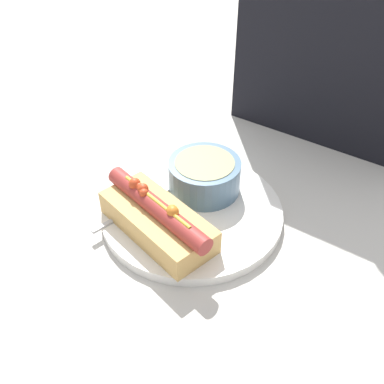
# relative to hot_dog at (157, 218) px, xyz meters

# --- Properties ---
(ground_plane) EXTENTS (4.00, 4.00, 0.00)m
(ground_plane) POSITION_rel_hot_dog_xyz_m (0.01, 0.06, -0.04)
(ground_plane) COLOR #BCB7AD
(dinner_plate) EXTENTS (0.25, 0.25, 0.01)m
(dinner_plate) POSITION_rel_hot_dog_xyz_m (0.01, 0.06, -0.03)
(dinner_plate) COLOR white
(dinner_plate) RESTS_ON ground_plane
(hot_dog) EXTENTS (0.18, 0.11, 0.06)m
(hot_dog) POSITION_rel_hot_dog_xyz_m (0.00, 0.00, 0.00)
(hot_dog) COLOR tan
(hot_dog) RESTS_ON dinner_plate
(soup_bowl) EXTENTS (0.10, 0.10, 0.05)m
(soup_bowl) POSITION_rel_hot_dog_xyz_m (0.00, 0.11, 0.00)
(soup_bowl) COLOR slate
(soup_bowl) RESTS_ON dinner_plate
(spoon) EXTENTS (0.05, 0.17, 0.01)m
(spoon) POSITION_rel_hot_dog_xyz_m (-0.04, 0.07, -0.02)
(spoon) COLOR #B7B7BC
(spoon) RESTS_ON dinner_plate
(seated_diner) EXTENTS (0.33, 0.15, 0.47)m
(seated_diner) POSITION_rel_hot_dog_xyz_m (0.08, 0.41, 0.16)
(seated_diner) COLOR black
(seated_diner) RESTS_ON ground_plane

